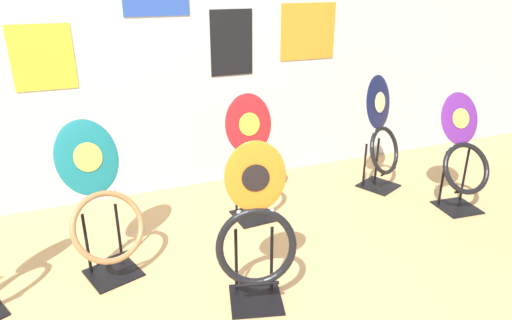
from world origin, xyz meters
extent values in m
cube|color=silver|center=(0.00, 2.23, 1.30)|extent=(8.00, 0.06, 2.60)
cube|color=orange|center=(1.30, 2.19, 1.22)|extent=(0.50, 0.01, 0.46)
cube|color=yellow|center=(-0.75, 2.19, 1.13)|extent=(0.41, 0.01, 0.45)
cube|color=black|center=(0.62, 2.19, 1.16)|extent=(0.35, 0.01, 0.51)
cube|color=black|center=(-0.51, 1.15, 0.01)|extent=(0.35, 0.35, 0.01)
cylinder|color=black|center=(-0.63, 1.21, 0.20)|extent=(0.02, 0.02, 0.39)
cylinder|color=black|center=(-0.45, 1.27, 0.20)|extent=(0.02, 0.02, 0.39)
cylinder|color=black|center=(-0.49, 1.08, 0.16)|extent=(0.22, 0.09, 0.02)
torus|color=#9E7042|center=(-0.51, 1.13, 0.33)|extent=(0.48, 0.37, 0.38)
ellipsoid|color=#197075|center=(-0.56, 1.30, 0.70)|extent=(0.40, 0.28, 0.42)
ellipsoid|color=#EADB4C|center=(-0.56, 1.29, 0.70)|extent=(0.17, 0.11, 0.16)
sphere|color=silver|center=(-0.63, 1.20, 0.50)|extent=(0.02, 0.02, 0.02)
sphere|color=silver|center=(-0.44, 1.26, 0.50)|extent=(0.02, 0.02, 0.02)
cube|color=black|center=(2.02, 1.03, 0.01)|extent=(0.31, 0.31, 0.01)
cylinder|color=black|center=(1.93, 1.13, 0.23)|extent=(0.02, 0.02, 0.43)
cylinder|color=black|center=(2.12, 1.11, 0.23)|extent=(0.02, 0.02, 0.43)
cylinder|color=black|center=(2.01, 0.95, 0.18)|extent=(0.22, 0.04, 0.02)
torus|color=black|center=(2.01, 1.00, 0.34)|extent=(0.41, 0.27, 0.36)
ellipsoid|color=#60237F|center=(2.03, 1.16, 0.67)|extent=(0.33, 0.19, 0.37)
ellipsoid|color=#E5CC4C|center=(2.03, 1.15, 0.68)|extent=(0.15, 0.07, 0.14)
sphere|color=silver|center=(1.94, 1.10, 0.49)|extent=(0.02, 0.02, 0.02)
sphere|color=silver|center=(2.11, 1.08, 0.49)|extent=(0.02, 0.02, 0.02)
cube|color=black|center=(0.19, 0.61, 0.01)|extent=(0.34, 0.34, 0.01)
cylinder|color=black|center=(0.12, 0.72, 0.20)|extent=(0.02, 0.02, 0.39)
cylinder|color=black|center=(0.30, 0.67, 0.20)|extent=(0.02, 0.02, 0.39)
cylinder|color=black|center=(0.17, 0.53, 0.17)|extent=(0.22, 0.08, 0.02)
torus|color=black|center=(0.18, 0.59, 0.35)|extent=(0.44, 0.24, 0.42)
ellipsoid|color=orange|center=(0.19, 0.64, 0.73)|extent=(0.31, 0.12, 0.38)
ellipsoid|color=black|center=(0.19, 0.62, 0.73)|extent=(0.14, 0.05, 0.14)
sphere|color=silver|center=(0.11, 0.65, 0.54)|extent=(0.02, 0.02, 0.02)
sphere|color=silver|center=(0.27, 0.61, 0.54)|extent=(0.02, 0.02, 0.02)
cube|color=black|center=(1.69, 1.58, 0.01)|extent=(0.37, 0.37, 0.01)
cylinder|color=black|center=(1.57, 1.62, 0.20)|extent=(0.02, 0.02, 0.37)
cylinder|color=black|center=(1.75, 1.70, 0.20)|extent=(0.02, 0.02, 0.37)
cylinder|color=black|center=(1.73, 1.51, 0.16)|extent=(0.21, 0.11, 0.02)
torus|color=black|center=(1.70, 1.56, 0.33)|extent=(0.43, 0.31, 0.39)
ellipsoid|color=#141942|center=(1.66, 1.65, 0.71)|extent=(0.37, 0.23, 0.43)
ellipsoid|color=beige|center=(1.67, 1.64, 0.72)|extent=(0.16, 0.10, 0.16)
sphere|color=silver|center=(1.59, 1.58, 0.50)|extent=(0.02, 0.02, 0.02)
sphere|color=silver|center=(1.77, 1.65, 0.50)|extent=(0.02, 0.02, 0.02)
cube|color=black|center=(0.52, 1.49, 0.01)|extent=(0.29, 0.29, 0.01)
cylinder|color=black|center=(0.42, 1.57, 0.19)|extent=(0.02, 0.02, 0.37)
cylinder|color=black|center=(0.62, 1.58, 0.19)|extent=(0.02, 0.02, 0.37)
cylinder|color=black|center=(0.53, 1.41, 0.16)|extent=(0.22, 0.03, 0.02)
torus|color=silver|center=(0.52, 1.47, 0.32)|extent=(0.39, 0.19, 0.37)
ellipsoid|color=#AD1E23|center=(0.52, 1.57, 0.69)|extent=(0.36, 0.12, 0.43)
ellipsoid|color=yellow|center=(0.52, 1.55, 0.69)|extent=(0.16, 0.05, 0.16)
sphere|color=silver|center=(0.42, 1.52, 0.48)|extent=(0.02, 0.02, 0.02)
sphere|color=silver|center=(0.62, 1.53, 0.48)|extent=(0.02, 0.02, 0.02)
camera|label=1|loc=(-0.57, -1.27, 1.64)|focal=32.00mm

